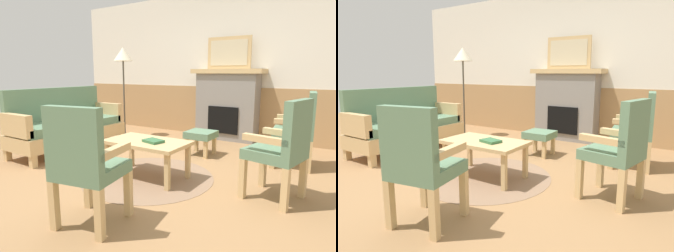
# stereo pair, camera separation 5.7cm
# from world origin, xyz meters

# --- Properties ---
(ground_plane) EXTENTS (14.00, 14.00, 0.00)m
(ground_plane) POSITION_xyz_m (0.00, 0.00, 0.00)
(ground_plane) COLOR #997047
(wall_back) EXTENTS (7.20, 0.14, 2.70)m
(wall_back) POSITION_xyz_m (0.00, 2.60, 1.31)
(wall_back) COLOR silver
(wall_back) RESTS_ON ground_plane
(fireplace) EXTENTS (1.30, 0.44, 1.28)m
(fireplace) POSITION_xyz_m (0.00, 2.35, 0.65)
(fireplace) COLOR gray
(fireplace) RESTS_ON ground_plane
(framed_picture) EXTENTS (0.80, 0.04, 0.56)m
(framed_picture) POSITION_xyz_m (0.00, 2.35, 1.56)
(framed_picture) COLOR tan
(framed_picture) RESTS_ON fireplace
(couch) EXTENTS (0.70, 1.80, 0.98)m
(couch) POSITION_xyz_m (-1.82, 0.25, 0.40)
(couch) COLOR tan
(couch) RESTS_ON ground_plane
(coffee_table) EXTENTS (0.96, 0.56, 0.44)m
(coffee_table) POSITION_xyz_m (-0.02, -0.07, 0.39)
(coffee_table) COLOR tan
(coffee_table) RESTS_ON ground_plane
(round_rug) EXTENTS (1.56, 1.56, 0.01)m
(round_rug) POSITION_xyz_m (-0.02, -0.07, 0.00)
(round_rug) COLOR #896B51
(round_rug) RESTS_ON ground_plane
(book_on_table) EXTENTS (0.25, 0.21, 0.03)m
(book_on_table) POSITION_xyz_m (0.09, -0.10, 0.46)
(book_on_table) COLOR #33663D
(book_on_table) RESTS_ON coffee_table
(footstool) EXTENTS (0.40, 0.40, 0.36)m
(footstool) POSITION_xyz_m (0.08, 1.14, 0.28)
(footstool) COLOR tan
(footstool) RESTS_ON ground_plane
(armchair_near_fireplace) EXTENTS (0.57, 0.57, 0.98)m
(armchair_near_fireplace) POSITION_xyz_m (1.43, 0.11, 0.54)
(armchair_near_fireplace) COLOR tan
(armchair_near_fireplace) RESTS_ON ground_plane
(armchair_by_window_left) EXTENTS (0.54, 0.54, 0.98)m
(armchair_by_window_left) POSITION_xyz_m (1.39, 1.30, 0.54)
(armchair_by_window_left) COLOR tan
(armchair_by_window_left) RESTS_ON ground_plane
(armchair_front_left) EXTENTS (0.56, 0.56, 0.98)m
(armchair_front_left) POSITION_xyz_m (0.26, -1.23, 0.54)
(armchair_front_left) COLOR tan
(armchair_front_left) RESTS_ON ground_plane
(floor_lamp_by_couch) EXTENTS (0.36, 0.36, 1.68)m
(floor_lamp_by_couch) POSITION_xyz_m (-1.77, 1.55, 1.45)
(floor_lamp_by_couch) COLOR #332D28
(floor_lamp_by_couch) RESTS_ON ground_plane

